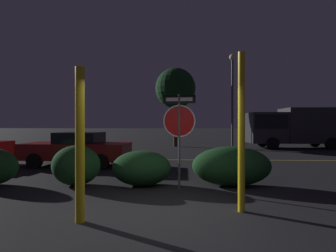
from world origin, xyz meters
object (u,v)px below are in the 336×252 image
Objects in this scene: yellow_pole_left at (80,145)px; delivery_truck at (293,126)px; street_lamp at (232,86)px; hedge_bush_1 at (76,165)px; tree_0 at (175,89)px; hedge_bush_3 at (231,166)px; passing_car_2 at (78,149)px; stop_sign at (179,122)px; yellow_pole_right at (241,132)px; hedge_bush_2 at (142,168)px.

delivery_truck reaches higher than yellow_pole_left.
hedge_bush_1 is at bearing -119.31° from street_lamp.
tree_0 is at bearing 162.84° from street_lamp.
hedge_bush_3 is 0.33× the size of delivery_truck.
tree_0 is at bearing -20.10° from passing_car_2.
yellow_pole_right reaches higher than stop_sign.
street_lamp is (6.84, 12.18, 3.99)m from hedge_bush_1.
tree_0 is (1.46, 16.23, 3.23)m from yellow_pole_left.
street_lamp is at bearing -41.75° from passing_car_2.
stop_sign is 14.03m from tree_0.
stop_sign reaches higher than hedge_bush_3.
hedge_bush_2 is 4.74m from passing_car_2.
hedge_bush_3 is at bearing 41.83° from yellow_pole_left.
hedge_bush_2 is at bearing 76.35° from yellow_pole_left.
hedge_bush_3 is 0.35× the size of tree_0.
passing_car_2 reaches higher than hedge_bush_3.
yellow_pole_right is 3.29m from hedge_bush_2.
delivery_truck reaches higher than stop_sign.
tree_0 is at bearing 78.96° from hedge_bush_1.
stop_sign is 0.80× the size of yellow_pole_right.
passing_car_2 is at bearing 111.77° from yellow_pole_left.
yellow_pole_right is at bearing -26.71° from hedge_bush_1.
yellow_pole_left is 0.87× the size of yellow_pole_right.
yellow_pole_right is at bearing -100.81° from street_lamp.
yellow_pole_left is 0.61× the size of passing_car_2.
passing_car_2 reaches higher than hedge_bush_2.
passing_car_2 is at bearing 144.38° from stop_sign.
passing_car_2 is at bearing 132.43° from hedge_bush_2.
street_lamp reaches higher than stop_sign.
stop_sign is 1.69m from hedge_bush_2.
hedge_bush_2 is at bearing 169.93° from stop_sign.
yellow_pole_left reaches higher than stop_sign.
delivery_truck is at bearing -8.15° from tree_0.
hedge_bush_1 is at bearing -178.56° from hedge_bush_3.
stop_sign is at bearing -130.09° from passing_car_2.
hedge_bush_3 is at bearing -101.60° from street_lamp.
street_lamp is at bearing 79.19° from yellow_pole_right.
yellow_pole_left is 18.08m from delivery_truck.
delivery_truck is (8.36, 12.50, -0.16)m from stop_sign.
hedge_bush_2 is at bearing -112.37° from street_lamp.
yellow_pole_right is 2.32× the size of hedge_bush_1.
yellow_pole_left is at bearing -110.80° from street_lamp.
yellow_pole_right is at bearing -134.05° from passing_car_2.
hedge_bush_2 is 2.52m from hedge_bush_3.
hedge_bush_2 is 0.38× the size of passing_car_2.
street_lamp reaches higher than hedge_bush_1.
yellow_pole_right is 4.72m from hedge_bush_1.
hedge_bush_3 is at bearing 1.37° from hedge_bush_2.
street_lamp is at bearing 78.64° from stop_sign.
tree_0 is (3.98, 9.94, 3.88)m from passing_car_2.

